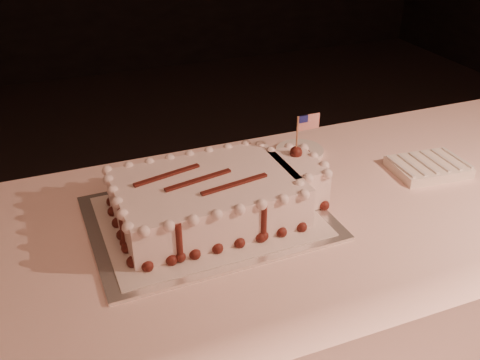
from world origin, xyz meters
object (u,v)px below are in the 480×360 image
object	(u,v)px
banquet_table	(254,335)
side_plate	(300,151)
napkin_stack	(428,167)
sheet_cake	(219,195)
cake_board	(208,218)

from	to	relation	value
banquet_table	side_plate	distance (m)	0.53
banquet_table	napkin_stack	bearing A→B (deg)	4.54
side_plate	napkin_stack	bearing A→B (deg)	-39.73
sheet_cake	banquet_table	bearing A→B (deg)	-30.54
napkin_stack	banquet_table	bearing A→B (deg)	-175.46
banquet_table	napkin_stack	distance (m)	0.65
napkin_stack	side_plate	distance (m)	0.35
cake_board	napkin_stack	bearing A→B (deg)	-1.40
banquet_table	cake_board	world-z (taller)	cake_board
sheet_cake	napkin_stack	xyz separation A→B (m)	(0.59, -0.00, -0.04)
sheet_cake	napkin_stack	bearing A→B (deg)	-0.21
banquet_table	cake_board	size ratio (longest dim) A/B	4.47
banquet_table	cake_board	distance (m)	0.39
banquet_table	side_plate	bearing A→B (deg)	46.75
cake_board	side_plate	size ratio (longest dim) A/B	3.94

